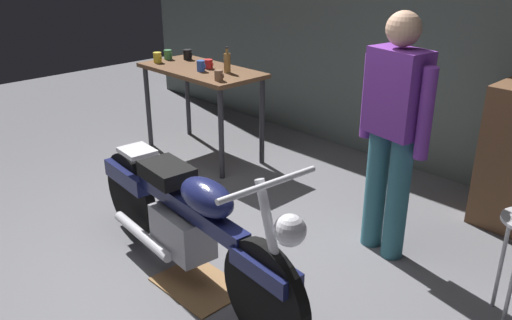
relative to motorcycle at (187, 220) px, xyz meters
The scene contains 13 objects.
ground_plane 0.46m from the motorcycle, 142.53° to the right, with size 12.00×12.00×0.00m, color slate.
back_wall 2.96m from the motorcycle, 91.35° to the left, with size 8.00×0.12×3.10m, color #56605B.
workbench 2.25m from the motorcycle, 138.66° to the left, with size 1.30×0.64×0.90m.
motorcycle is the anchor object (origin of this frame).
person_standing 1.47m from the motorcycle, 61.99° to the left, with size 0.56×0.28×1.67m.
drip_tray 0.45m from the motorcycle, ahead, with size 0.56×0.40×0.01m, color olive.
mug_blue_enamel 2.15m from the motorcycle, 138.40° to the left, with size 0.11×0.08×0.10m.
mug_black_matte 2.68m from the motorcycle, 142.02° to the left, with size 0.12×0.09×0.10m.
mug_brown_stoneware 1.80m from the motorcycle, 132.50° to the left, with size 0.11×0.08×0.09m.
mug_yellow_tall 2.59m from the motorcycle, 148.87° to the left, with size 0.12×0.08×0.10m.
mug_red_diner 2.26m from the motorcycle, 136.71° to the left, with size 0.12×0.09×0.09m.
mug_green_speckled 2.72m from the motorcycle, 146.38° to the left, with size 0.12×0.08×0.10m.
bottle 2.12m from the motorcycle, 131.37° to the left, with size 0.06×0.06×0.24m.
Camera 1 is at (2.44, -1.65, 2.06)m, focal length 37.15 mm.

